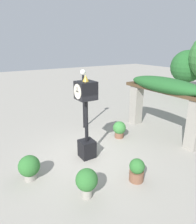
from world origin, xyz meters
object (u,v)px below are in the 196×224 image
(pedestal_clock, at_px, (86,116))
(lamp_post, at_px, (83,90))
(potted_plant_far_right, at_px, (119,129))
(potted_plant_near_left, at_px, (29,167))
(potted_plant_far_left, at_px, (87,181))
(potted_plant_near_right, at_px, (137,170))

(pedestal_clock, distance_m, lamp_post, 2.94)
(pedestal_clock, height_order, potted_plant_far_right, pedestal_clock)
(potted_plant_near_left, relative_size, potted_plant_far_left, 0.93)
(potted_plant_near_left, height_order, lamp_post, lamp_post)
(potted_plant_near_left, bearing_deg, potted_plant_far_left, 34.61)
(potted_plant_near_right, relative_size, potted_plant_far_left, 0.87)
(potted_plant_near_left, xyz_separation_m, lamp_post, (-2.83, 3.52, 1.58))
(potted_plant_far_right, bearing_deg, potted_plant_far_left, -51.01)
(potted_plant_far_left, distance_m, potted_plant_far_right, 4.10)
(lamp_post, bearing_deg, pedestal_clock, -26.31)
(pedestal_clock, bearing_deg, potted_plant_near_right, 16.37)
(potted_plant_far_left, height_order, lamp_post, lamp_post)
(potted_plant_near_right, bearing_deg, potted_plant_far_left, -97.27)
(potted_plant_near_left, height_order, potted_plant_far_right, potted_plant_near_left)
(pedestal_clock, xyz_separation_m, potted_plant_far_left, (1.89, -1.07, -1.14))
(potted_plant_near_right, bearing_deg, potted_plant_near_left, -123.62)
(potted_plant_far_right, distance_m, lamp_post, 2.64)
(pedestal_clock, distance_m, potted_plant_near_left, 2.55)
(pedestal_clock, relative_size, potted_plant_far_left, 3.59)
(lamp_post, bearing_deg, potted_plant_near_left, -51.25)
(potted_plant_far_right, relative_size, lamp_post, 0.26)
(potted_plant_near_right, height_order, potted_plant_far_left, potted_plant_far_left)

